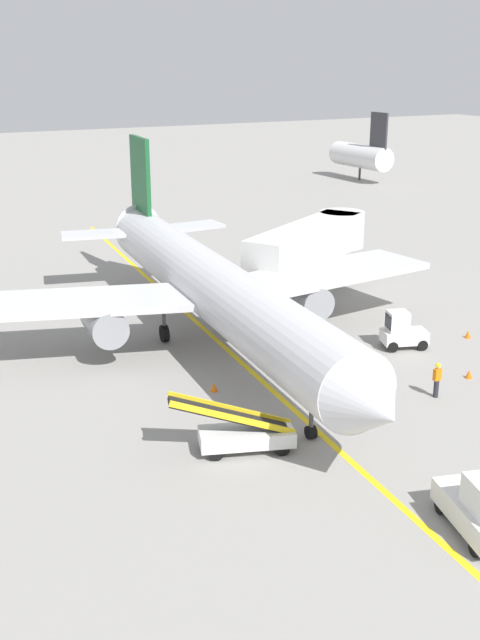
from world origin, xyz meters
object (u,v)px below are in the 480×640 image
Objects in this scene: safety_cone_nose_left at (260,331)px; safety_cone_wingtip_left at (214,387)px; baggage_tug_near_wing at (402,332)px; belt_loader_forward_hold at (244,433)px; safety_cone_nose_right at (469,374)px; ground_crew_marshaller at (437,379)px; safety_cone_wingtip_right at (468,334)px; baggage_cart_loaded at (318,371)px; jet_bridge at (314,242)px; airliner at (210,285)px.

safety_cone_nose_left and safety_cone_wingtip_left have the same top height.
belt_loader_forward_hold is (-13.15, -6.21, -0.15)m from baggage_tug_near_wing.
safety_cone_nose_right and safety_cone_wingtip_left have the same top height.
belt_loader_forward_hold is 11.68× the size of safety_cone_nose_left.
ground_crew_marshaller reaches higher than safety_cone_wingtip_right.
baggage_tug_near_wing is 8.01m from safety_cone_nose_left.
baggage_cart_loaded reaches higher than safety_cone_wingtip_left.
ground_crew_marshaller reaches higher than baggage_cart_loaded.
belt_loader_forward_hold is 18.42m from safety_cone_wingtip_right.
ground_crew_marshaller is 3.86× the size of safety_cone_wingtip_left.
ground_crew_marshaller is (-4.36, -16.99, -2.63)m from jet_bridge.
belt_loader_forward_hold is at bearing -104.99° from safety_cone_wingtip_left.
airliner is at bearing -175.97° from safety_cone_nose_left.
baggage_cart_loaded reaches higher than safety_cone_nose_left.
safety_cone_wingtip_left is at bearing 179.46° from safety_cone_wingtip_right.
jet_bridge is 28.01× the size of safety_cone_nose_right.
safety_cone_wingtip_right is (17.52, 5.67, -0.56)m from belt_loader_forward_hold.
ground_crew_marshaller reaches higher than safety_cone_nose_left.
baggage_cart_loaded is at bearing 153.26° from safety_cone_nose_right.
belt_loader_forward_hold reaches higher than ground_crew_marshaller.
safety_cone_nose_left is at bearing 45.41° from safety_cone_wingtip_left.
safety_cone_nose_left and safety_cone_wingtip_right have the same top height.
airliner is 13.07m from ground_crew_marshaller.
baggage_cart_loaded is at bearing -12.91° from safety_cone_wingtip_left.
jet_bridge is 15.33m from baggage_cart_loaded.
safety_cone_wingtip_left is (-11.60, -0.40, -0.71)m from baggage_tug_near_wing.
airliner reaches higher than baggage_tug_near_wing.
safety_cone_wingtip_left is (-5.11, 1.17, -0.25)m from baggage_cart_loaded.
belt_loader_forward_hold is (-4.21, -11.57, -2.64)m from airliner.
baggage_tug_near_wing reaches higher than safety_cone_wingtip_right.
airliner is at bearing -151.38° from jet_bridge.
airliner is 80.32× the size of safety_cone_wingtip_right.
jet_bridge is 16.44m from safety_cone_nose_right.
jet_bridge is at bearing 37.15° from safety_cone_nose_left.
jet_bridge reaches higher than belt_loader_forward_hold.
jet_bridge is at bearing 49.60° from belt_loader_forward_hold.
safety_cone_nose_right is at bearing -21.06° from safety_cone_wingtip_left.
baggage_cart_loaded is (-8.07, -12.67, -3.07)m from jet_bridge.
airliner is 7.92m from baggage_cart_loaded.
safety_cone_nose_left is 12.07m from safety_cone_nose_right.
baggage_cart_loaded is 5.71m from ground_crew_marshaller.
jet_bridge is 3.27× the size of baggage_cart_loaded.
jet_bridge is (10.53, 5.74, 0.12)m from airliner.
jet_bridge is 11.51m from baggage_tug_near_wing.
safety_cone_wingtip_left is (-11.80, 4.54, 0.00)m from safety_cone_nose_right.
airliner is 80.32× the size of safety_cone_nose_left.
baggage_tug_near_wing is at bearing -30.91° from airliner.
belt_loader_forward_hold is at bearing -122.28° from safety_cone_nose_left.
safety_cone_nose_right is at bearing -60.69° from safety_cone_nose_left.
airliner is 7.09m from safety_cone_wingtip_left.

